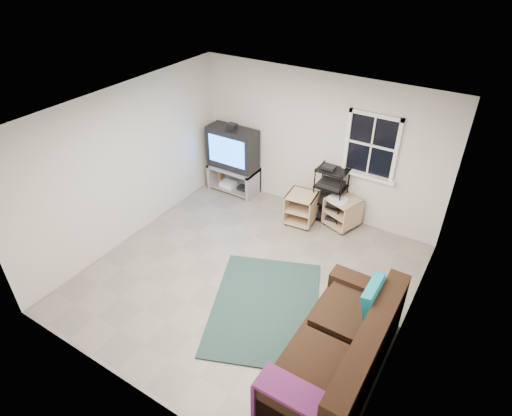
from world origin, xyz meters
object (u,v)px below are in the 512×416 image
Objects in this scene: tv_unit at (233,155)px; av_rack at (330,198)px; sofa at (340,352)px; side_table_right at (343,210)px; side_table_left at (302,206)px.

av_rack is at bearing 1.52° from tv_unit.
tv_unit is 0.66× the size of sofa.
tv_unit is at bearing -179.47° from side_table_right.
side_table_right is at bearing 0.53° from tv_unit.
side_table_right is (2.34, 0.02, -0.47)m from tv_unit.
av_rack reaches higher than side_table_right.
side_table_right is at bearing 111.38° from sofa.
av_rack is at bearing 38.77° from side_table_left.
sofa is at bearing -55.20° from side_table_left.
av_rack is 0.52m from side_table_left.
side_table_left is 3.17m from sofa.
av_rack is 0.49× the size of sofa.
tv_unit reaches higher than av_rack.
tv_unit is at bearing 140.44° from sofa.
side_table_right is at bearing 22.44° from side_table_left.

